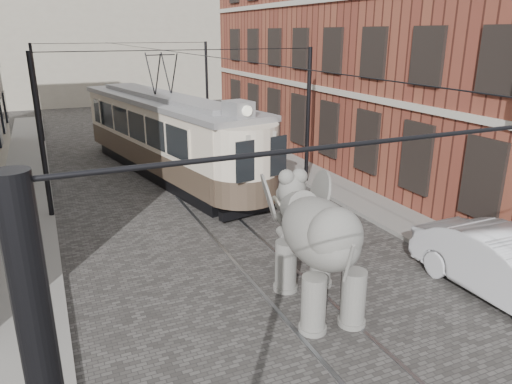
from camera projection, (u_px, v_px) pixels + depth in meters
name	position (u px, v px, depth m)	size (l,w,h in m)	color
ground	(255.00, 257.00, 14.84)	(120.00, 120.00, 0.00)	#474441
tram_rails	(255.00, 256.00, 14.83)	(1.54, 80.00, 0.02)	slate
sidewalk_right	(409.00, 224.00, 17.13)	(2.00, 60.00, 0.15)	slate
sidewalk_left	(23.00, 299.00, 12.31)	(2.00, 60.00, 0.15)	slate
brick_building	(378.00, 44.00, 24.99)	(8.00, 26.00, 12.00)	brown
distant_block	(91.00, 28.00, 47.31)	(28.00, 10.00, 14.00)	gray
catenary	(197.00, 132.00, 18.15)	(11.00, 30.20, 6.00)	black
tram	(165.00, 116.00, 22.52)	(2.95, 14.29, 5.67)	beige
elephant	(319.00, 250.00, 11.70)	(2.78, 5.05, 3.09)	#5F5D58
parked_car	(507.00, 268.00, 12.30)	(1.83, 5.20, 1.71)	silver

